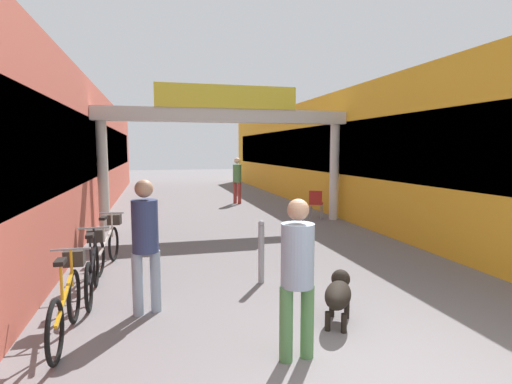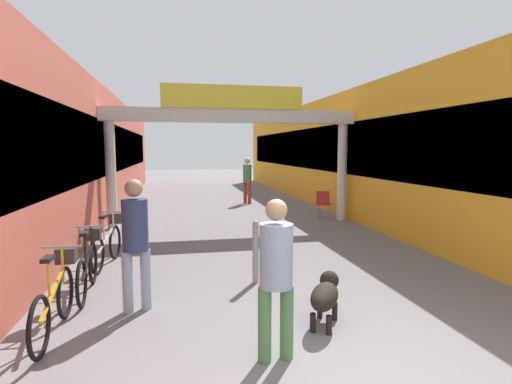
# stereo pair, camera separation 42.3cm
# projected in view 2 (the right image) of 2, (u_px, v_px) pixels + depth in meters

# --- Properties ---
(storefront_left) EXTENTS (3.00, 26.00, 3.99)m
(storefront_left) POSITION_uv_depth(u_px,v_px,m) (67.00, 155.00, 12.98)
(storefront_left) COLOR #B25142
(storefront_left) RESTS_ON ground_plane
(storefront_right) EXTENTS (3.00, 26.00, 3.99)m
(storefront_right) POSITION_uv_depth(u_px,v_px,m) (358.00, 154.00, 14.96)
(storefront_right) COLOR gold
(storefront_right) RESTS_ON ground_plane
(arcade_sign_gateway) EXTENTS (7.40, 0.47, 3.94)m
(arcade_sign_gateway) POSITION_uv_depth(u_px,v_px,m) (233.00, 128.00, 11.31)
(arcade_sign_gateway) COLOR beige
(arcade_sign_gateway) RESTS_ON ground_plane
(pedestrian_with_dog) EXTENTS (0.39, 0.37, 1.69)m
(pedestrian_with_dog) POSITION_uv_depth(u_px,v_px,m) (276.00, 270.00, 4.04)
(pedestrian_with_dog) COLOR #4C7F47
(pedestrian_with_dog) RESTS_ON ground_plane
(pedestrian_companion) EXTENTS (0.42, 0.42, 1.79)m
(pedestrian_companion) POSITION_uv_depth(u_px,v_px,m) (135.00, 236.00, 5.30)
(pedestrian_companion) COLOR #8C9EB2
(pedestrian_companion) RESTS_ON ground_plane
(pedestrian_carrying_crate) EXTENTS (0.47, 0.47, 1.84)m
(pedestrian_carrying_crate) POSITION_uv_depth(u_px,v_px,m) (247.00, 177.00, 15.91)
(pedestrian_carrying_crate) COLOR #99332D
(pedestrian_carrying_crate) RESTS_ON ground_plane
(dog_on_leash) EXTENTS (0.67, 0.84, 0.60)m
(dog_on_leash) POSITION_uv_depth(u_px,v_px,m) (326.00, 294.00, 4.96)
(dog_on_leash) COLOR black
(dog_on_leash) RESTS_ON ground_plane
(bicycle_orange_nearest) EXTENTS (0.46, 1.69, 0.98)m
(bicycle_orange_nearest) POSITION_uv_depth(u_px,v_px,m) (56.00, 296.00, 4.74)
(bicycle_orange_nearest) COLOR black
(bicycle_orange_nearest) RESTS_ON ground_plane
(bicycle_black_second) EXTENTS (0.46, 1.69, 0.98)m
(bicycle_black_second) POSITION_uv_depth(u_px,v_px,m) (89.00, 264.00, 6.07)
(bicycle_black_second) COLOR black
(bicycle_black_second) RESTS_ON ground_plane
(bicycle_silver_third) EXTENTS (0.46, 1.68, 0.98)m
(bicycle_silver_third) POSITION_uv_depth(u_px,v_px,m) (108.00, 242.00, 7.53)
(bicycle_silver_third) COLOR black
(bicycle_silver_third) RESTS_ON ground_plane
(bollard_post_metal) EXTENTS (0.10, 0.10, 1.03)m
(bollard_post_metal) POSITION_uv_depth(u_px,v_px,m) (256.00, 251.00, 6.49)
(bollard_post_metal) COLOR gray
(bollard_post_metal) RESTS_ON ground_plane
(cafe_chair_red_nearer) EXTENTS (0.55, 0.55, 0.89)m
(cafe_chair_red_nearer) POSITION_uv_depth(u_px,v_px,m) (323.00, 202.00, 12.37)
(cafe_chair_red_nearer) COLOR gray
(cafe_chair_red_nearer) RESTS_ON ground_plane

